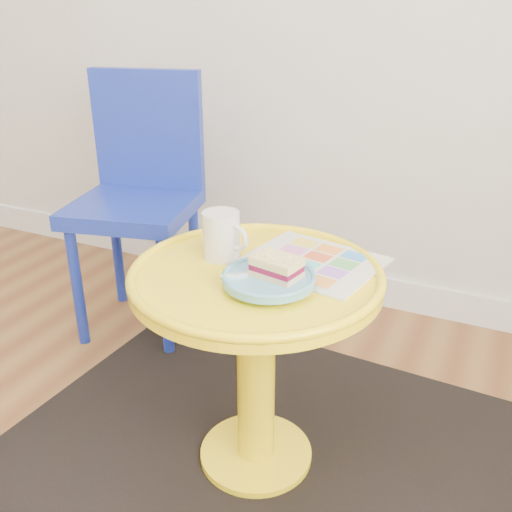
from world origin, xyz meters
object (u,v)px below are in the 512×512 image
at_px(side_table, 256,331).
at_px(plate, 269,279).
at_px(newspaper, 312,262).
at_px(mug, 222,234).
at_px(chair, 140,186).

relative_size(side_table, plate, 2.88).
xyz_separation_m(newspaper, plate, (-0.04, -0.15, 0.02)).
bearing_deg(mug, side_table, -6.24).
distance_m(side_table, plate, 0.19).
distance_m(chair, newspaper, 0.87).
bearing_deg(mug, chair, 154.91).
distance_m(side_table, newspaper, 0.21).
distance_m(newspaper, mug, 0.22).
bearing_deg(newspaper, side_table, -122.97).
bearing_deg(chair, side_table, -49.51).
xyz_separation_m(side_table, plate, (0.06, -0.05, 0.17)).
distance_m(side_table, chair, 0.85).
bearing_deg(chair, plate, -50.16).
height_order(side_table, newspaper, newspaper).
bearing_deg(plate, newspaper, 75.21).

